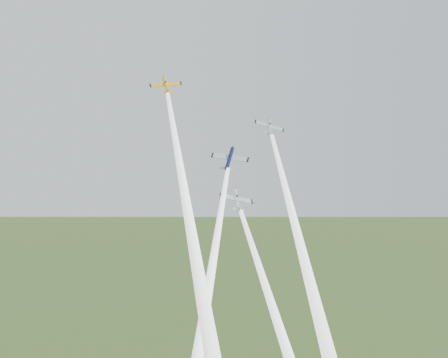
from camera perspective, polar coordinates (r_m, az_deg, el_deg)
plane_yellow at (r=135.50m, az=-5.90°, el=9.46°), size 8.47×6.36×7.15m
smoke_trail_yellow at (r=109.52m, az=-3.82°, el=-2.60°), size 4.17×48.34×50.37m
plane_navy at (r=128.67m, az=0.56°, el=2.07°), size 11.38×9.57×8.31m
smoke_trail_navy at (r=106.79m, az=-1.77°, el=-12.25°), size 21.53×45.59×50.51m
plane_silver_right at (r=140.68m, az=4.66°, el=5.31°), size 9.46×6.48×8.34m
smoke_trail_silver_right at (r=119.59m, az=7.43°, el=-5.40°), size 4.76×42.82×44.57m
plane_silver_low at (r=123.11m, az=1.33°, el=-2.14°), size 8.39×7.33×7.95m
smoke_trail_silver_low at (r=107.04m, az=5.90°, el=-15.54°), size 8.01×42.46×44.27m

